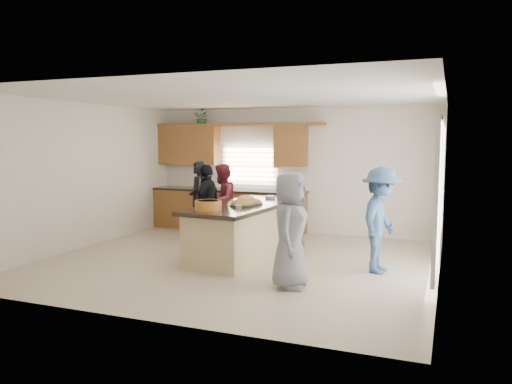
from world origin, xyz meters
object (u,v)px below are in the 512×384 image
at_px(salad_bowl, 208,205).
at_px(woman_left_front, 207,205).
at_px(woman_right_back, 381,220).
at_px(woman_right_front, 290,230).
at_px(woman_left_back, 198,198).
at_px(woman_left_mid, 222,201).
at_px(island, 244,232).

xyz_separation_m(salad_bowl, woman_left_front, (-0.88, 1.69, -0.24)).
bearing_deg(woman_right_back, salad_bowl, 114.05).
height_order(woman_right_back, woman_right_front, woman_right_back).
distance_m(woman_left_back, woman_left_front, 1.00).
bearing_deg(salad_bowl, woman_right_front, -18.39).
height_order(woman_left_mid, woman_right_back, woman_right_back).
bearing_deg(woman_left_mid, woman_left_front, 2.75).
height_order(island, woman_right_back, woman_right_back).
bearing_deg(woman_left_mid, woman_left_back, -89.76).
distance_m(island, woman_right_front, 2.01).
bearing_deg(island, salad_bowl, -97.80).
bearing_deg(woman_right_back, woman_left_mid, 72.06).
bearing_deg(woman_right_back, woman_left_back, 75.38).
bearing_deg(woman_right_back, woman_right_front, 147.49).
distance_m(woman_left_back, woman_right_back, 4.47).
xyz_separation_m(salad_bowl, woman_left_back, (-1.50, 2.47, -0.23)).
xyz_separation_m(woman_left_back, woman_right_front, (3.04, -2.99, 0.01)).
xyz_separation_m(island, salad_bowl, (-0.22, -0.95, 0.59)).
height_order(island, woman_left_back, woman_left_back).
relative_size(woman_left_front, woman_right_back, 0.96).
bearing_deg(island, woman_left_back, 143.67).
bearing_deg(woman_left_back, woman_right_front, 15.40).
xyz_separation_m(woman_left_back, woman_left_front, (0.62, -0.78, -0.01)).
relative_size(woman_left_back, woman_left_front, 1.01).
height_order(island, salad_bowl, salad_bowl).
bearing_deg(salad_bowl, woman_right_back, 16.12).
relative_size(island, woman_right_back, 1.67).
bearing_deg(woman_left_mid, woman_right_front, 38.67).
xyz_separation_m(island, woman_left_mid, (-1.15, 1.53, 0.34)).
height_order(woman_left_front, woman_right_back, woman_right_back).
relative_size(island, woman_left_back, 1.72).
relative_size(island, woman_right_front, 1.70).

